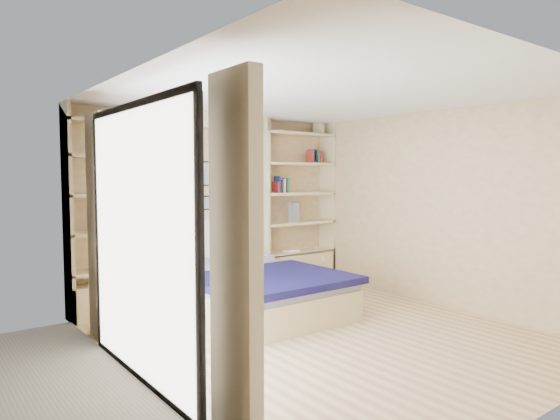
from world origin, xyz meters
TOP-DOWN VIEW (x-y plane):
  - ground at (0.00, 0.00)m, footprint 4.50×4.50m
  - room_shell at (-0.39, 1.52)m, footprint 4.50×4.50m
  - bed at (-0.10, 1.13)m, footprint 1.73×2.19m
  - photo_gallery at (-0.45, 2.22)m, footprint 1.48×0.02m
  - reading_lamps at (-0.30, 2.00)m, footprint 1.92×0.12m
  - shelf_decor at (1.33, 2.07)m, footprint 3.55×0.23m

SIDE VIEW (x-z plane):
  - ground at x=0.00m, z-range 0.00..0.00m
  - bed at x=-0.10m, z-range -0.26..0.81m
  - room_shell at x=-0.39m, z-range -1.17..3.33m
  - reading_lamps at x=-0.30m, z-range 1.03..1.17m
  - photo_gallery at x=-0.45m, z-range 1.19..2.01m
  - shelf_decor at x=1.33m, z-range 0.72..2.75m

